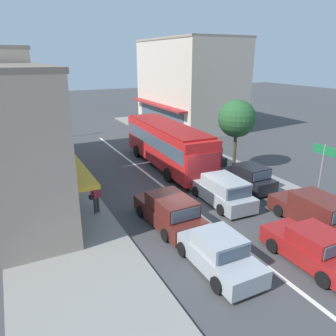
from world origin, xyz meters
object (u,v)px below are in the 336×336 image
at_px(traffic_light_downstreet, 56,110).
at_px(pedestrian_with_handbag_near, 96,196).
at_px(parked_hatchback_kerb_rear, 165,139).
at_px(street_tree_right, 237,119).
at_px(directional_road_sign, 323,162).
at_px(sedan_behind_bus_mid, 313,248).
at_px(parked_wagon_kerb_front, 315,211).
at_px(city_bus, 167,142).
at_px(parked_hatchback_kerb_second, 248,178).
at_px(wagon_adjacent_lane_trail, 222,191).
at_px(parked_wagon_kerb_third, 202,154).
at_px(wagon_behind_bus_near, 169,211).
at_px(sedan_adjacent_lane_lead, 218,252).

relative_size(traffic_light_downstreet, pedestrian_with_handbag_near, 2.58).
distance_m(parked_hatchback_kerb_rear, street_tree_right, 8.74).
bearing_deg(parked_hatchback_kerb_rear, pedestrian_with_handbag_near, -130.92).
bearing_deg(directional_road_sign, sedan_behind_bus_mid, -141.67).
height_order(parked_wagon_kerb_front, traffic_light_downstreet, traffic_light_downstreet).
relative_size(city_bus, pedestrian_with_handbag_near, 6.72).
bearing_deg(parked_hatchback_kerb_second, sedan_behind_bus_mid, -111.41).
distance_m(parked_wagon_kerb_front, street_tree_right, 9.31).
bearing_deg(parked_wagon_kerb_front, parked_hatchback_kerb_second, 87.05).
height_order(wagon_adjacent_lane_trail, parked_hatchback_kerb_rear, wagon_adjacent_lane_trail).
relative_size(wagon_adjacent_lane_trail, parked_hatchback_kerb_rear, 1.22).
distance_m(parked_wagon_kerb_front, parked_wagon_kerb_third, 10.84).
height_order(parked_wagon_kerb_front, street_tree_right, street_tree_right).
bearing_deg(street_tree_right, parked_hatchback_kerb_second, -113.47).
distance_m(wagon_behind_bus_near, pedestrian_with_handbag_near, 3.99).
bearing_deg(pedestrian_with_handbag_near, traffic_light_downstreet, 86.87).
height_order(sedan_behind_bus_mid, wagon_behind_bus_near, wagon_behind_bus_near).
height_order(sedan_adjacent_lane_lead, street_tree_right, street_tree_right).
bearing_deg(sedan_adjacent_lane_lead, street_tree_right, 49.55).
xyz_separation_m(directional_road_sign, pedestrian_with_handbag_near, (-11.02, 4.62, -1.61)).
height_order(wagon_behind_bus_near, street_tree_right, street_tree_right).
bearing_deg(parked_wagon_kerb_front, wagon_behind_bus_near, 153.17).
distance_m(city_bus, traffic_light_downstreet, 14.35).
bearing_deg(pedestrian_with_handbag_near, wagon_adjacent_lane_trail, -14.85).
distance_m(sedan_adjacent_lane_lead, directional_road_sign, 8.47).
height_order(city_bus, street_tree_right, street_tree_right).
bearing_deg(traffic_light_downstreet, parked_hatchback_kerb_rear, -43.49).
distance_m(sedan_adjacent_lane_lead, pedestrian_with_handbag_near, 7.30).
distance_m(parked_hatchback_kerb_rear, directional_road_sign, 15.55).
xyz_separation_m(wagon_behind_bus_near, parked_wagon_kerb_third, (6.72, 7.62, 0.00)).
relative_size(sedan_adjacent_lane_lead, parked_wagon_kerb_third, 0.92).
relative_size(sedan_adjacent_lane_lead, pedestrian_with_handbag_near, 2.58).
height_order(sedan_adjacent_lane_lead, pedestrian_with_handbag_near, pedestrian_with_handbag_near).
bearing_deg(city_bus, parked_hatchback_kerb_second, -66.88).
xyz_separation_m(wagon_adjacent_lane_trail, pedestrian_with_handbag_near, (-6.74, 1.79, 0.32)).
bearing_deg(parked_hatchback_kerb_second, sedan_adjacent_lane_lead, -137.44).
bearing_deg(sedan_behind_bus_mid, traffic_light_downstreet, 101.89).
height_order(wagon_adjacent_lane_trail, directional_road_sign, directional_road_sign).
relative_size(parked_wagon_kerb_front, street_tree_right, 0.89).
bearing_deg(parked_wagon_kerb_front, directional_road_sign, 36.83).
distance_m(sedan_behind_bus_mid, pedestrian_with_handbag_near, 10.47).
xyz_separation_m(street_tree_right, pedestrian_with_handbag_near, (-11.00, -2.70, -2.70)).
bearing_deg(traffic_light_downstreet, street_tree_right, -57.80).
relative_size(city_bus, parked_hatchback_kerb_second, 2.94).
height_order(wagon_behind_bus_near, pedestrian_with_handbag_near, pedestrian_with_handbag_near).
height_order(parked_hatchback_kerb_second, traffic_light_downstreet, traffic_light_downstreet).
bearing_deg(sedan_behind_bus_mid, parked_hatchback_kerb_second, 68.59).
height_order(sedan_behind_bus_mid, parked_wagon_kerb_front, parked_wagon_kerb_front).
distance_m(city_bus, pedestrian_with_handbag_near, 8.87).
height_order(city_bus, traffic_light_downstreet, traffic_light_downstreet).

